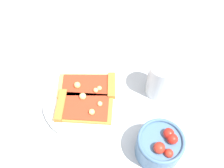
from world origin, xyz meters
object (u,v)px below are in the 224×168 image
Objects in this scene: pizza_slice_near at (90,86)px; soda_glass at (160,80)px; paper_napkin at (61,33)px; salad_bowl at (160,146)px; pizza_slice_far at (81,107)px; plate at (86,100)px.

soda_glass is at bearing -66.41° from pizza_slice_near.
pizza_slice_near is 0.19m from soda_glass.
salad_bowl is at bearing -120.59° from paper_napkin.
pizza_slice_far is 1.22× the size of paper_napkin.
pizza_slice_far is at bearing -174.38° from pizza_slice_near.
plate is 0.03m from pizza_slice_far.
salad_bowl is 0.48m from paper_napkin.
pizza_slice_near is 0.24m from paper_napkin.
pizza_slice_near is (0.04, 0.01, 0.01)m from plate.
soda_glass is at bearing -55.55° from plate.
paper_napkin is (0.08, 0.35, -0.05)m from soda_glass.
pizza_slice_far is 1.47× the size of soda_glass.
pizza_slice_near reaches higher than paper_napkin.
soda_glass reaches higher than paper_napkin.
pizza_slice_far reaches higher than paper_napkin.
pizza_slice_far is 1.55× the size of salad_bowl.
pizza_slice_far is at bearing 83.50° from salad_bowl.
soda_glass is 0.37m from paper_napkin.
paper_napkin is at bearing 77.75° from soda_glass.
plate is 0.04m from pizza_slice_near.
plate is 2.16× the size of salad_bowl.
soda_glass is at bearing -49.18° from pizza_slice_far.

